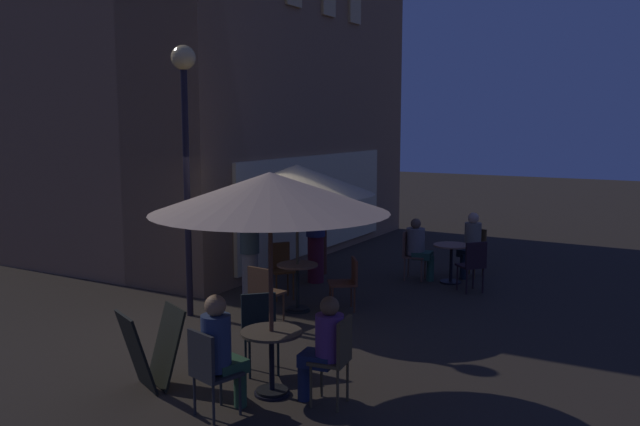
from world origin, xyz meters
TOP-DOWN VIEW (x-y plane):
  - ground_plane at (0.00, 0.00)m, footprint 60.00×60.00m
  - cafe_building at (4.36, 3.36)m, footprint 8.65×6.43m
  - street_lamp_near_corner at (0.59, 1.07)m, footprint 0.37×0.37m
  - menu_sandwich_board at (-1.85, -0.45)m, footprint 0.82×0.77m
  - cafe_table_0 at (1.63, -0.28)m, footprint 0.66×0.66m
  - cafe_table_1 at (-1.34, -1.75)m, footprint 0.69×0.69m
  - cafe_table_2 at (4.68, -1.82)m, footprint 0.68×0.68m
  - patio_umbrella_0 at (1.63, -0.28)m, footprint 2.45×2.45m
  - patio_umbrella_1 at (-1.34, -1.75)m, footprint 2.60×2.60m
  - cafe_chair_0 at (2.19, 0.40)m, footprint 0.54×0.54m
  - cafe_chair_1 at (0.82, -0.18)m, footprint 0.47×0.47m
  - cafe_chair_2 at (2.10, -0.95)m, footprint 0.61×0.61m
  - cafe_chair_3 at (-0.77, -1.20)m, footprint 0.61×0.61m
  - cafe_chair_4 at (-2.15, -1.51)m, footprint 0.52×0.52m
  - cafe_chair_5 at (-1.24, -2.52)m, footprint 0.43×0.43m
  - cafe_chair_6 at (4.56, -1.05)m, footprint 0.47×0.47m
  - cafe_chair_7 at (4.14, -2.40)m, footprint 0.58×0.58m
  - cafe_chair_8 at (5.47, -2.04)m, footprint 0.47×0.47m
  - patron_seated_0 at (-2.00, -1.55)m, footprint 0.51×0.40m
  - patron_seated_1 at (-1.26, -2.37)m, footprint 0.35×0.52m
  - patron_seated_2 at (4.58, -1.19)m, footprint 0.41×0.54m
  - patron_seated_3 at (5.33, -2.00)m, footprint 0.52×0.41m
  - patron_standing_4 at (4.13, 0.73)m, footprint 0.36×0.36m
  - patron_standing_5 at (3.46, 0.43)m, footprint 0.36×0.36m
  - patron_standing_6 at (1.50, 0.56)m, footprint 0.31×0.31m

SIDE VIEW (x-z plane):
  - ground_plane at x=0.00m, z-range 0.00..0.00m
  - menu_sandwich_board at x=-1.85m, z-range 0.01..0.92m
  - cafe_chair_2 at x=2.10m, z-range 0.09..0.93m
  - cafe_table_2 at x=4.68m, z-range 0.15..0.88m
  - cafe_table_1 at x=-1.34m, z-range 0.15..0.89m
  - cafe_table_0 at x=1.63m, z-range 0.15..0.92m
  - cafe_chair_1 at x=0.82m, z-range 0.09..0.97m
  - cafe_chair_4 at x=-2.15m, z-range 0.08..1.01m
  - cafe_chair_8 at x=5.47m, z-range 0.08..1.02m
  - cafe_chair_6 at x=4.56m, z-range 0.09..1.03m
  - cafe_chair_7 at x=4.14m, z-range 0.10..1.03m
  - cafe_chair_3 at x=-0.77m, z-range 0.10..1.04m
  - cafe_chair_0 at x=2.19m, z-range 0.10..1.06m
  - cafe_chair_5 at x=-1.24m, z-range 0.10..1.07m
  - patron_seated_1 at x=-1.26m, z-range 0.08..1.28m
  - patron_seated_2 at x=4.58m, z-range 0.08..1.28m
  - patron_seated_3 at x=5.33m, z-range 0.08..1.35m
  - patron_seated_0 at x=-2.00m, z-range 0.08..1.37m
  - patron_standing_4 at x=4.13m, z-range 0.00..1.70m
  - patron_standing_5 at x=3.46m, z-range 0.01..1.77m
  - patron_standing_6 at x=1.50m, z-range 0.02..1.78m
  - patio_umbrella_0 at x=1.63m, z-range 0.95..3.31m
  - patio_umbrella_1 at x=-1.34m, z-range 1.02..3.52m
  - street_lamp_near_corner at x=0.59m, z-range 1.01..5.18m
  - cafe_building at x=4.36m, z-range -0.01..8.03m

